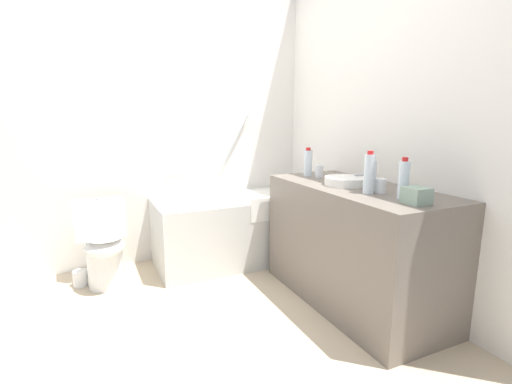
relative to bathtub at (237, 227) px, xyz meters
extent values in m
plane|color=#C1AD8E|center=(-0.72, -0.86, -0.32)|extent=(3.95, 3.95, 0.00)
cube|color=silver|center=(-0.72, 0.38, 0.98)|extent=(3.35, 0.10, 2.60)
cube|color=silver|center=(0.81, -0.86, 0.98)|extent=(0.10, 2.77, 2.60)
cube|color=silver|center=(0.00, 0.00, -0.02)|extent=(1.44, 0.65, 0.59)
cube|color=white|center=(0.00, 0.00, 0.23)|extent=(1.18, 0.47, 0.09)
cylinder|color=silver|center=(0.56, 0.00, 0.31)|extent=(0.09, 0.03, 0.03)
cylinder|color=silver|center=(0.10, 0.30, 0.74)|extent=(0.30, 0.03, 0.52)
cylinder|color=silver|center=(-0.40, 0.30, 0.53)|extent=(0.30, 0.03, 0.03)
cube|color=white|center=(0.10, -0.32, 0.22)|extent=(0.22, 0.03, 0.20)
cylinder|color=white|center=(-1.13, -0.08, -0.15)|extent=(0.26, 0.26, 0.34)
ellipsoid|color=white|center=(-1.13, -0.13, 0.02)|extent=(0.31, 0.38, 0.13)
ellipsoid|color=white|center=(-1.13, -0.13, 0.10)|extent=(0.30, 0.36, 0.02)
cube|color=white|center=(-1.14, 0.10, 0.18)|extent=(0.39, 0.18, 0.31)
cylinder|color=#A3A3A8|center=(-1.14, 0.10, 0.34)|extent=(0.03, 0.03, 0.01)
cube|color=#6B6056|center=(0.45, -1.07, 0.10)|extent=(0.62, 1.37, 0.83)
cylinder|color=white|center=(0.40, -1.01, 0.55)|extent=(0.29, 0.29, 0.06)
cylinder|color=#A0A0A5|center=(0.58, -1.01, 0.55)|extent=(0.02, 0.02, 0.06)
cylinder|color=#A0A0A5|center=(0.53, -1.01, 0.58)|extent=(0.11, 0.02, 0.02)
cylinder|color=#A0A0A5|center=(0.58, -1.07, 0.54)|extent=(0.03, 0.03, 0.04)
cylinder|color=#A0A0A5|center=(0.58, -0.95, 0.54)|extent=(0.03, 0.03, 0.04)
cylinder|color=silver|center=(0.35, -1.29, 0.64)|extent=(0.07, 0.07, 0.24)
cylinder|color=red|center=(0.35, -1.29, 0.77)|extent=(0.04, 0.04, 0.02)
cylinder|color=silver|center=(0.43, -1.22, 0.61)|extent=(0.07, 0.07, 0.19)
cylinder|color=red|center=(0.43, -1.22, 0.72)|extent=(0.04, 0.04, 0.02)
cylinder|color=silver|center=(0.42, -1.50, 0.63)|extent=(0.06, 0.06, 0.22)
cylinder|color=red|center=(0.42, -1.50, 0.75)|extent=(0.03, 0.03, 0.02)
cylinder|color=silver|center=(0.38, -0.55, 0.62)|extent=(0.07, 0.07, 0.20)
cylinder|color=red|center=(0.38, -0.55, 0.73)|extent=(0.04, 0.04, 0.02)
cylinder|color=white|center=(0.43, -1.31, 0.56)|extent=(0.07, 0.07, 0.09)
cylinder|color=white|center=(0.43, -0.65, 0.57)|extent=(0.06, 0.06, 0.10)
cube|color=#89A28E|center=(0.39, -1.62, 0.56)|extent=(0.12, 0.12, 0.09)
cylinder|color=white|center=(-1.31, 0.01, -0.25)|extent=(0.11, 0.11, 0.12)
camera|label=1|loc=(-1.21, -3.04, 0.98)|focal=26.33mm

